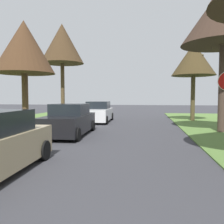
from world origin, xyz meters
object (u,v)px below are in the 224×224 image
object	(u,v)px
street_tree_left_mid_b	(24,48)
parked_sedan_black	(69,121)
street_tree_left_far	(62,44)
parked_sedan_white	(98,112)
street_tree_right_far	(194,60)

from	to	relation	value
street_tree_left_mid_b	parked_sedan_black	world-z (taller)	street_tree_left_mid_b
street_tree_left_mid_b	street_tree_left_far	distance (m)	7.22
street_tree_left_mid_b	parked_sedan_white	world-z (taller)	street_tree_left_mid_b
street_tree_right_far	parked_sedan_white	world-z (taller)	street_tree_right_far
street_tree_right_far	parked_sedan_white	size ratio (longest dim) A/B	1.37
street_tree_left_far	parked_sedan_black	distance (m)	11.34
street_tree_right_far	street_tree_left_mid_b	xyz separation A→B (m)	(-10.90, -6.17, 0.02)
street_tree_right_far	street_tree_left_mid_b	distance (m)	12.53
street_tree_left_mid_b	parked_sedan_white	distance (m)	7.08
parked_sedan_black	parked_sedan_white	world-z (taller)	same
street_tree_left_far	parked_sedan_white	bearing A→B (deg)	-33.70
street_tree_right_far	street_tree_left_mid_b	bearing A→B (deg)	-150.49
street_tree_left_mid_b	parked_sedan_white	xyz separation A→B (m)	(3.57, 4.50, -4.14)
street_tree_left_mid_b	parked_sedan_black	xyz separation A→B (m)	(3.43, -1.99, -4.14)
street_tree_right_far	parked_sedan_black	world-z (taller)	street_tree_right_far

